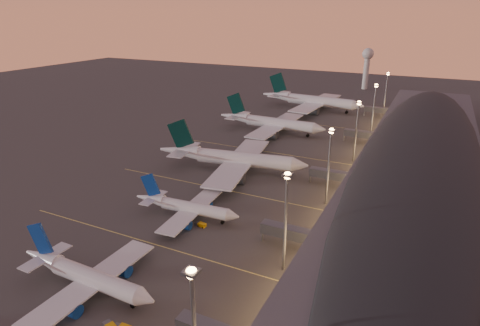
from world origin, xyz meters
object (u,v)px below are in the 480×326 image
object	(u,v)px
baggage_tug_c	(201,225)
airliner_narrow_south	(85,276)
airliner_wide_mid	(271,123)
airliner_wide_near	(231,158)
airliner_wide_far	(311,101)
radar_tower	(367,62)
airliner_narrow_north	(186,207)

from	to	relation	value
baggage_tug_c	airliner_narrow_south	bearing A→B (deg)	-94.45
airliner_wide_mid	airliner_wide_near	bearing A→B (deg)	-81.78
airliner_wide_near	airliner_wide_mid	size ratio (longest dim) A/B	1.03
airliner_wide_mid	airliner_wide_far	distance (m)	59.93
radar_tower	baggage_tug_c	world-z (taller)	radar_tower
airliner_narrow_south	radar_tower	world-z (taller)	radar_tower
airliner_wide_near	radar_tower	distance (m)	208.48
airliner_wide_mid	airliner_wide_far	world-z (taller)	airliner_wide_far
airliner_wide_mid	radar_tower	size ratio (longest dim) A/B	1.83
airliner_narrow_south	baggage_tug_c	size ratio (longest dim) A/B	10.32
airliner_narrow_south	airliner_wide_near	distance (m)	79.94
airliner_narrow_south	airliner_wide_far	world-z (taller)	airliner_wide_far
airliner_narrow_north	airliner_wide_far	distance (m)	158.44
airliner_wide_far	baggage_tug_c	world-z (taller)	airliner_wide_far
airliner_wide_far	baggage_tug_c	distance (m)	162.15
airliner_narrow_south	airliner_wide_mid	xyz separation A→B (m)	(-10.60, 137.68, 1.29)
airliner_narrow_north	airliner_wide_far	bearing A→B (deg)	88.67
airliner_narrow_south	airliner_wide_mid	size ratio (longest dim) A/B	0.66
airliner_wide_near	baggage_tug_c	bearing A→B (deg)	-83.51
airliner_narrow_north	airliner_wide_far	size ratio (longest dim) A/B	0.52
airliner_narrow_south	airliner_narrow_north	size ratio (longest dim) A/B	1.10
airliner_narrow_south	airliner_wide_near	size ratio (longest dim) A/B	0.63
airliner_wide_near	airliner_wide_mid	world-z (taller)	airliner_wide_near
airliner_narrow_north	baggage_tug_c	size ratio (longest dim) A/B	9.41
airliner_narrow_north	airliner_wide_near	distance (m)	40.95
airliner_narrow_south	radar_tower	xyz separation A→B (m)	(11.67, 287.03, 18.27)
airliner_wide_far	radar_tower	distance (m)	92.85
airliner_narrow_north	airliner_wide_mid	distance (m)	99.15
airliner_narrow_north	radar_tower	world-z (taller)	radar_tower
airliner_narrow_south	radar_tower	bearing A→B (deg)	88.57
airliner_narrow_south	airliner_narrow_north	xyz separation A→B (m)	(1.20, 39.25, -0.33)
radar_tower	baggage_tug_c	bearing A→B (deg)	-90.77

